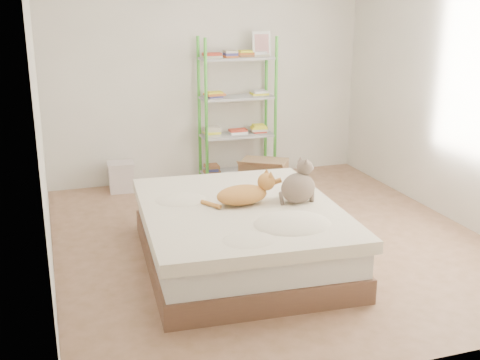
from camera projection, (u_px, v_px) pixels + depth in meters
name	position (u px, v px, depth m)	size (l,w,h in m)	color
room	(272.00, 98.00, 5.13)	(3.81, 4.21, 2.61)	tan
bed	(240.00, 234.00, 4.96)	(1.68, 2.04, 0.50)	brown
orange_cat	(242.00, 192.00, 4.89)	(0.51, 0.27, 0.21)	gold
grey_cat	(298.00, 181.00, 4.91)	(0.27, 0.32, 0.36)	#7E6A54
shelf_unit	(238.00, 108.00, 7.05)	(0.88, 0.36, 1.74)	green
cardboard_box	(264.00, 176.00, 6.82)	(0.64, 0.67, 0.41)	#91744C
white_bin	(121.00, 177.00, 6.81)	(0.31, 0.28, 0.34)	beige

